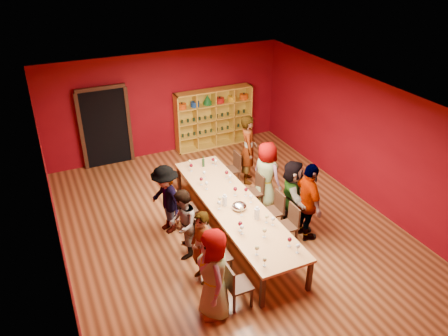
# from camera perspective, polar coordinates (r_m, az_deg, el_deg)

# --- Properties ---
(room_shell) EXTENTS (7.10, 9.10, 3.04)m
(room_shell) POSITION_cam_1_polar(r_m,az_deg,el_deg) (8.96, 1.35, -0.69)
(room_shell) COLOR #5D3018
(room_shell) RESTS_ON ground
(tasting_table) EXTENTS (1.10, 4.50, 0.75)m
(tasting_table) POSITION_cam_1_polar(r_m,az_deg,el_deg) (9.38, 1.29, -4.96)
(tasting_table) COLOR tan
(tasting_table) RESTS_ON ground
(doorway) EXTENTS (1.40, 0.17, 2.30)m
(doorway) POSITION_cam_1_polar(r_m,az_deg,el_deg) (12.51, -15.25, 5.18)
(doorway) COLOR black
(doorway) RESTS_ON ground
(shelving_unit) EXTENTS (2.40, 0.40, 1.80)m
(shelving_unit) POSITION_cam_1_polar(r_m,az_deg,el_deg) (13.26, -1.41, 6.91)
(shelving_unit) COLOR gold
(shelving_unit) RESTS_ON ground
(chair_person_left_0) EXTENTS (0.42, 0.42, 0.89)m
(chair_person_left_0) POSITION_cam_1_polar(r_m,az_deg,el_deg) (7.84, 1.42, -14.85)
(chair_person_left_0) COLOR black
(chair_person_left_0) RESTS_ON ground
(person_left_0) EXTENTS (0.59, 0.90, 1.73)m
(person_left_0) POSITION_cam_1_polar(r_m,az_deg,el_deg) (7.47, -1.36, -13.68)
(person_left_0) COLOR #CC8990
(person_left_0) RESTS_ON ground
(chair_person_left_1) EXTENTS (0.42, 0.42, 0.89)m
(chair_person_left_1) POSITION_cam_1_polar(r_m,az_deg,el_deg) (8.41, -1.15, -11.25)
(chair_person_left_1) COLOR black
(chair_person_left_1) RESTS_ON ground
(person_left_1) EXTENTS (0.51, 0.62, 1.51)m
(person_left_1) POSITION_cam_1_polar(r_m,az_deg,el_deg) (8.17, -2.96, -10.37)
(person_left_1) COLOR #151C3C
(person_left_1) RESTS_ON ground
(chair_person_left_2) EXTENTS (0.42, 0.42, 0.89)m
(chair_person_left_2) POSITION_cam_1_polar(r_m,az_deg,el_deg) (9.03, -3.32, -8.12)
(chair_person_left_2) COLOR black
(chair_person_left_2) RESTS_ON ground
(person_left_2) EXTENTS (0.65, 0.83, 1.50)m
(person_left_2) POSITION_cam_1_polar(r_m,az_deg,el_deg) (8.79, -5.41, -7.32)
(person_left_2) COLOR #48494D
(person_left_2) RESTS_ON ground
(chair_person_left_3) EXTENTS (0.42, 0.42, 0.89)m
(chair_person_left_3) POSITION_cam_1_polar(r_m,az_deg,el_deg) (9.74, -5.35, -5.13)
(chair_person_left_3) COLOR black
(chair_person_left_3) RESTS_ON ground
(person_left_3) EXTENTS (0.64, 1.10, 1.60)m
(person_left_3) POSITION_cam_1_polar(r_m,az_deg,el_deg) (9.48, -7.58, -4.10)
(person_left_3) COLOR #504F55
(person_left_3) RESTS_ON ground
(chair_person_right_1) EXTENTS (0.42, 0.42, 0.89)m
(chair_person_right_1) POSITION_cam_1_polar(r_m,az_deg,el_deg) (9.32, 8.50, -7.09)
(chair_person_right_1) COLOR black
(chair_person_right_1) RESTS_ON ground
(person_right_1) EXTENTS (0.62, 1.10, 1.78)m
(person_right_1) POSITION_cam_1_polar(r_m,az_deg,el_deg) (9.31, 10.95, -4.42)
(person_right_1) COLOR #618AC9
(person_right_1) RESTS_ON ground
(chair_person_right_2) EXTENTS (0.42, 0.42, 0.89)m
(chair_person_right_2) POSITION_cam_1_polar(r_m,az_deg,el_deg) (9.72, 6.68, -5.31)
(chair_person_right_2) COLOR black
(chair_person_right_2) RESTS_ON ground
(person_right_2) EXTENTS (0.94, 1.52, 1.58)m
(person_right_2) POSITION_cam_1_polar(r_m,az_deg,el_deg) (9.75, 8.87, -3.27)
(person_right_2) COLOR #567BB1
(person_right_2) RESTS_ON ground
(chair_person_right_3) EXTENTS (0.42, 0.42, 0.89)m
(chair_person_right_3) POSITION_cam_1_polar(r_m,az_deg,el_deg) (10.36, 4.15, -2.81)
(chair_person_right_3) COLOR black
(chair_person_right_3) RESTS_ON ground
(person_right_3) EXTENTS (0.67, 0.90, 1.66)m
(person_right_3) POSITION_cam_1_polar(r_m,az_deg,el_deg) (10.32, 5.55, -0.90)
(person_right_3) COLOR #535358
(person_right_3) RESTS_ON ground
(chair_person_right_4) EXTENTS (0.42, 0.42, 0.89)m
(chair_person_right_4) POSITION_cam_1_polar(r_m,az_deg,el_deg) (11.30, 1.22, 0.11)
(chair_person_right_4) COLOR black
(chair_person_right_4) RESTS_ON ground
(person_right_4) EXTENTS (0.73, 0.82, 1.85)m
(person_right_4) POSITION_cam_1_polar(r_m,az_deg,el_deg) (11.27, 3.18, 2.47)
(person_right_4) COLOR #5C8CBE
(person_right_4) RESTS_ON ground
(wine_glass_0) EXTENTS (0.08, 0.08, 0.20)m
(wine_glass_0) POSITION_cam_1_polar(r_m,az_deg,el_deg) (8.93, 2.32, -5.40)
(wine_glass_0) COLOR silver
(wine_glass_0) RESTS_ON tasting_table
(wine_glass_1) EXTENTS (0.08, 0.08, 0.20)m
(wine_glass_1) POSITION_cam_1_polar(r_m,az_deg,el_deg) (10.73, -4.48, 0.81)
(wine_glass_1) COLOR silver
(wine_glass_1) RESTS_ON tasting_table
(wine_glass_2) EXTENTS (0.08, 0.08, 0.20)m
(wine_glass_2) POSITION_cam_1_polar(r_m,az_deg,el_deg) (9.79, -2.30, -2.04)
(wine_glass_2) COLOR silver
(wine_glass_2) RESTS_ON tasting_table
(wine_glass_3) EXTENTS (0.08, 0.08, 0.20)m
(wine_glass_3) POSITION_cam_1_polar(r_m,az_deg,el_deg) (8.07, 9.62, -10.07)
(wine_glass_3) COLOR silver
(wine_glass_3) RESTS_ON tasting_table
(wine_glass_4) EXTENTS (0.08, 0.08, 0.21)m
(wine_glass_4) POSITION_cam_1_polar(r_m,az_deg,el_deg) (10.54, -4.31, 0.29)
(wine_glass_4) COLOR silver
(wine_glass_4) RESTS_ON tasting_table
(wine_glass_5) EXTENTS (0.08, 0.08, 0.20)m
(wine_glass_5) POSITION_cam_1_polar(r_m,az_deg,el_deg) (9.34, 3.54, -3.79)
(wine_glass_5) COLOR silver
(wine_glass_5) RESTS_ON tasting_table
(wine_glass_6) EXTENTS (0.07, 0.07, 0.18)m
(wine_glass_6) POSITION_cam_1_polar(r_m,az_deg,el_deg) (10.77, -1.07, 0.91)
(wine_glass_6) COLOR silver
(wine_glass_6) RESTS_ON tasting_table
(wine_glass_7) EXTENTS (0.08, 0.08, 0.21)m
(wine_glass_7) POSITION_cam_1_polar(r_m,az_deg,el_deg) (7.94, 4.33, -10.42)
(wine_glass_7) COLOR silver
(wine_glass_7) RESTS_ON tasting_table
(wine_glass_8) EXTENTS (0.08, 0.08, 0.21)m
(wine_glass_8) POSITION_cam_1_polar(r_m,az_deg,el_deg) (8.19, 8.57, -9.27)
(wine_glass_8) COLOR silver
(wine_glass_8) RESTS_ON tasting_table
(wine_glass_9) EXTENTS (0.08, 0.08, 0.19)m
(wine_glass_9) POSITION_cam_1_polar(r_m,az_deg,el_deg) (8.69, 6.42, -6.67)
(wine_glass_9) COLOR silver
(wine_glass_9) RESTS_ON tasting_table
(wine_glass_10) EXTENTS (0.09, 0.09, 0.22)m
(wine_glass_10) POSITION_cam_1_polar(r_m,az_deg,el_deg) (9.55, 1.47, -2.81)
(wine_glass_10) COLOR silver
(wine_glass_10) RESTS_ON tasting_table
(wine_glass_11) EXTENTS (0.08, 0.08, 0.19)m
(wine_glass_11) POSITION_cam_1_polar(r_m,az_deg,el_deg) (8.75, 5.60, -6.38)
(wine_glass_11) COLOR silver
(wine_glass_11) RESTS_ON tasting_table
(wine_glass_12) EXTENTS (0.09, 0.09, 0.21)m
(wine_glass_12) POSITION_cam_1_polar(r_m,az_deg,el_deg) (10.04, 0.82, -1.13)
(wine_glass_12) COLOR silver
(wine_glass_12) RESTS_ON tasting_table
(wine_glass_13) EXTENTS (0.09, 0.09, 0.21)m
(wine_glass_13) POSITION_cam_1_polar(r_m,az_deg,el_deg) (10.20, 0.33, -0.63)
(wine_glass_13) COLOR silver
(wine_glass_13) RESTS_ON tasting_table
(wine_glass_14) EXTENTS (0.07, 0.07, 0.19)m
(wine_glass_14) POSITION_cam_1_polar(r_m,az_deg,el_deg) (7.73, 5.34, -11.86)
(wine_glass_14) COLOR silver
(wine_glass_14) RESTS_ON tasting_table
(wine_glass_15) EXTENTS (0.08, 0.08, 0.20)m
(wine_glass_15) POSITION_cam_1_polar(r_m,az_deg,el_deg) (9.26, -0.56, -4.00)
(wine_glass_15) COLOR silver
(wine_glass_15) RESTS_ON tasting_table
(wine_glass_16) EXTENTS (0.08, 0.08, 0.20)m
(wine_glass_16) POSITION_cam_1_polar(r_m,az_deg,el_deg) (9.96, -2.99, -1.51)
(wine_glass_16) COLOR silver
(wine_glass_16) RESTS_ON tasting_table
(wine_glass_17) EXTENTS (0.08, 0.08, 0.19)m
(wine_glass_17) POSITION_cam_1_polar(r_m,az_deg,el_deg) (10.24, -2.60, -0.63)
(wine_glass_17) COLOR silver
(wine_glass_17) RESTS_ON tasting_table
(wine_glass_18) EXTENTS (0.08, 0.08, 0.21)m
(wine_glass_18) POSITION_cam_1_polar(r_m,az_deg,el_deg) (8.41, 2.36, -7.76)
(wine_glass_18) COLOR silver
(wine_glass_18) RESTS_ON tasting_table
(wine_glass_19) EXTENTS (0.08, 0.08, 0.21)m
(wine_glass_19) POSITION_cam_1_polar(r_m,az_deg,el_deg) (9.55, 2.88, -2.88)
(wine_glass_19) COLOR silver
(wine_glass_19) RESTS_ON tasting_table
(wine_glass_20) EXTENTS (0.08, 0.08, 0.20)m
(wine_glass_20) POSITION_cam_1_polar(r_m,az_deg,el_deg) (9.11, -0.65, -4.63)
(wine_glass_20) COLOR silver
(wine_glass_20) RESTS_ON tasting_table
(wine_glass_21) EXTENTS (0.08, 0.08, 0.21)m
(wine_glass_21) POSITION_cam_1_polar(r_m,az_deg,el_deg) (8.36, 5.32, -8.16)
(wine_glass_21) COLOR silver
(wine_glass_21) RESTS_ON tasting_table
(wine_glass_22) EXTENTS (0.09, 0.09, 0.22)m
(wine_glass_22) POSITION_cam_1_polar(r_m,az_deg,el_deg) (8.48, 2.13, -7.33)
(wine_glass_22) COLOR silver
(wine_glass_22) RESTS_ON tasting_table
(wine_glass_23) EXTENTS (0.08, 0.08, 0.19)m
(wine_glass_23) POSITION_cam_1_polar(r_m,az_deg,el_deg) (10.82, -1.45, 1.07)
(wine_glass_23) COLOR silver
(wine_glass_23) RESTS_ON tasting_table
(spittoon_bowl) EXTENTS (0.32, 0.32, 0.17)m
(spittoon_bowl) POSITION_cam_1_polar(r_m,az_deg,el_deg) (9.15, 2.02, -5.01)
(spittoon_bowl) COLOR silver
(spittoon_bowl) RESTS_ON tasting_table
(carafe_a) EXTENTS (0.11, 0.11, 0.27)m
(carafe_a) POSITION_cam_1_polar(r_m,az_deg,el_deg) (9.24, 0.09, -4.27)
(carafe_a) COLOR silver
(carafe_a) RESTS_ON tasting_table
(carafe_b) EXTENTS (0.12, 0.12, 0.29)m
(carafe_b) POSITION_cam_1_polar(r_m,az_deg,el_deg) (8.85, 4.33, -5.93)
(carafe_b) COLOR silver
(carafe_b) RESTS_ON tasting_table
(wine_bottle) EXTENTS (0.09, 0.09, 0.27)m
(wine_bottle) POSITION_cam_1_polar(r_m,az_deg,el_deg) (10.76, -2.72, 0.70)
(wine_bottle) COLOR #123318
(wine_bottle) RESTS_ON tasting_table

